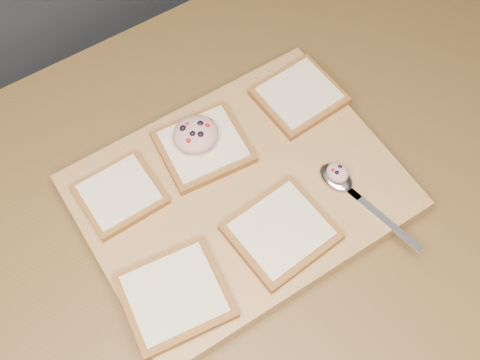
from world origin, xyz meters
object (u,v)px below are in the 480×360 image
object	(u,v)px
spoon	(343,183)
bread_far_center	(203,146)
tuna_salad_dollop	(196,134)
cutting_board	(240,195)

from	to	relation	value
spoon	bread_far_center	bearing A→B (deg)	130.70
bread_far_center	tuna_salad_dollop	bearing A→B (deg)	117.27
bread_far_center	spoon	xyz separation A→B (m)	(0.14, -0.16, -0.00)
bread_far_center	tuna_salad_dollop	xyz separation A→B (m)	(-0.01, 0.01, 0.02)
spoon	tuna_salad_dollop	bearing A→B (deg)	130.02
tuna_salad_dollop	spoon	xyz separation A→B (m)	(0.14, -0.17, -0.03)
tuna_salad_dollop	spoon	distance (m)	0.22
bread_far_center	tuna_salad_dollop	distance (m)	0.03
cutting_board	tuna_salad_dollop	size ratio (longest dim) A/B	6.57
cutting_board	bread_far_center	size ratio (longest dim) A/B	3.29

